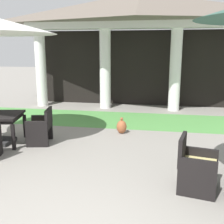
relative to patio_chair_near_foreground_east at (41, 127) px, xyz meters
The scene contains 5 objects.
background_pavilion 5.48m from the patio_chair_near_foreground_east, 65.78° to the left, with size 8.77×2.62×4.07m.
lawn_strip 3.20m from the patio_chair_near_foreground_east, 52.17° to the left, with size 10.57×2.08×0.01m, color #519347.
patio_chair_near_foreground_east is the anchor object (origin of this frame).
patio_chair_mid_left_west 3.72m from the patio_chair_near_foreground_east, 26.79° to the right, with size 0.67×0.67×0.87m.
terracotta_urn 2.08m from the patio_chair_near_foreground_east, 32.04° to the left, with size 0.26×0.26×0.43m.
Camera 1 is at (0.79, -2.42, 2.18)m, focal length 44.32 mm.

